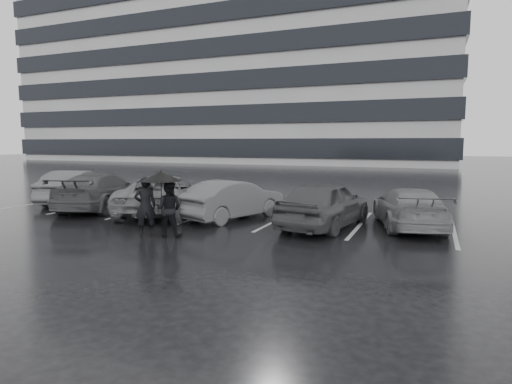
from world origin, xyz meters
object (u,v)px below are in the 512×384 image
object	(u,v)px
car_west_d	(76,187)
pedestrian_right	(169,209)
car_east	(409,208)
car_west_c	(101,191)
car_main	(325,204)
car_west_b	(164,195)
car_west_a	(233,200)
pedestrian_left	(145,206)

from	to	relation	value
car_west_d	pedestrian_right	xyz separation A→B (m)	(7.66, -4.17, 0.07)
car_east	car_west_c	bearing A→B (deg)	-10.50
car_west_c	car_main	bearing A→B (deg)	163.73
car_west_b	car_west_d	size ratio (longest dim) A/B	1.19
car_west_a	car_west_b	bearing A→B (deg)	19.47
car_west_d	car_east	bearing A→B (deg)	160.06
pedestrian_left	car_west_a	bearing A→B (deg)	-150.76
car_west_c	pedestrian_right	xyz separation A→B (m)	(5.35, -3.18, 0.07)
car_west_a	car_west_d	bearing A→B (deg)	12.52
car_main	car_west_b	xyz separation A→B (m)	(-6.21, 0.25, -0.03)
car_west_b	pedestrian_left	distance (m)	3.77
car_main	car_west_b	bearing A→B (deg)	6.68
car_main	car_west_a	bearing A→B (deg)	4.10
pedestrian_left	pedestrian_right	bearing A→B (deg)	149.42
car_main	pedestrian_left	world-z (taller)	pedestrian_left
pedestrian_left	car_west_b	bearing A→B (deg)	-105.38
car_main	pedestrian_left	bearing A→B (deg)	43.61
car_main	pedestrian_right	xyz separation A→B (m)	(-3.83, -2.99, 0.04)
car_east	pedestrian_right	distance (m)	7.46
car_west_c	pedestrian_right	distance (m)	6.22
car_west_b	car_west_d	bearing A→B (deg)	-27.14
car_west_c	car_west_d	size ratio (longest dim) A/B	1.14
car_west_a	car_west_d	xyz separation A→B (m)	(-8.14, 0.89, 0.04)
car_east	car_main	bearing A→B (deg)	7.37
car_west_c	pedestrian_left	size ratio (longest dim) A/B	2.91
car_west_a	car_east	distance (m)	5.86
pedestrian_left	car_main	bearing A→B (deg)	172.97
car_west_b	car_east	world-z (taller)	car_west_b
car_west_a	pedestrian_left	xyz separation A→B (m)	(-1.18, -3.42, 0.18)
pedestrian_right	car_main	bearing A→B (deg)	-155.70
car_west_a	car_west_c	world-z (taller)	car_west_c
car_west_c	car_west_d	bearing A→B (deg)	-38.25
car_main	car_west_c	bearing A→B (deg)	7.82
car_west_b	car_east	bearing A→B (deg)	167.64
car_west_d	pedestrian_right	world-z (taller)	pedestrian_right
car_main	pedestrian_left	size ratio (longest dim) A/B	2.58
car_west_a	car_west_d	world-z (taller)	car_west_d
car_main	car_west_d	xyz separation A→B (m)	(-11.49, 1.17, -0.03)
car_main	car_west_d	size ratio (longest dim) A/B	1.01
car_east	pedestrian_right	bearing A→B (deg)	17.85
car_west_b	pedestrian_right	size ratio (longest dim) A/B	3.27
car_main	car_west_b	world-z (taller)	car_main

